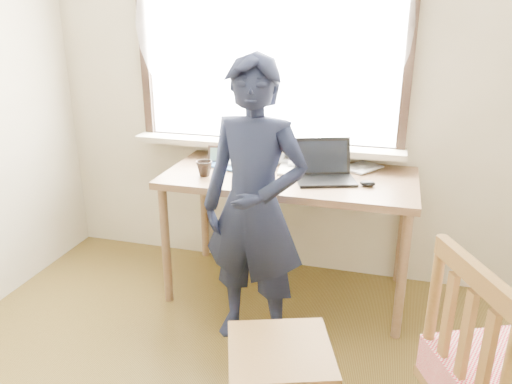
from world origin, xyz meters
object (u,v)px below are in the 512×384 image
(desk, at_px, (290,187))
(person, at_px, (254,208))
(work_chair, at_px, (280,362))
(mug_white, at_px, (277,157))
(mug_dark, at_px, (204,169))
(laptop, at_px, (324,170))

(desk, xyz_separation_m, person, (-0.08, -0.54, 0.06))
(desk, distance_m, work_chair, 1.26)
(desk, distance_m, mug_white, 0.28)
(mug_dark, bearing_deg, mug_white, 46.08)
(mug_white, xyz_separation_m, mug_dark, (-0.37, -0.38, 0.00))
(desk, bearing_deg, work_chair, -79.49)
(desk, relative_size, laptop, 3.75)
(laptop, xyz_separation_m, person, (-0.29, -0.50, -0.08))
(person, bearing_deg, laptop, 67.09)
(mug_white, xyz_separation_m, person, (0.06, -0.74, -0.07))
(mug_white, relative_size, mug_dark, 1.11)
(mug_white, height_order, work_chair, mug_white)
(desk, height_order, laptop, laptop)
(mug_white, bearing_deg, laptop, -34.12)
(mug_dark, height_order, work_chair, mug_dark)
(laptop, height_order, person, person)
(laptop, relative_size, person, 0.26)
(work_chair, height_order, person, person)
(mug_dark, distance_m, work_chair, 1.34)
(work_chair, bearing_deg, mug_dark, 125.42)
(mug_white, distance_m, person, 0.75)
(mug_dark, bearing_deg, laptop, 11.26)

